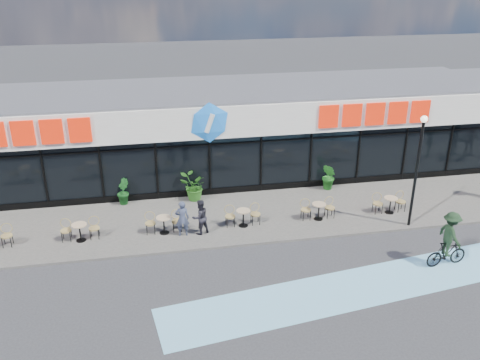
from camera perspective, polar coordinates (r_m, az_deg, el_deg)
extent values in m
plane|color=#28282B|center=(18.76, -0.45, -10.74)|extent=(120.00, 120.00, 0.00)
cube|color=#56534C|center=(22.56, -2.50, -4.33)|extent=(44.00, 5.00, 0.10)
cube|color=#69A7C6|center=(18.60, 12.89, -11.73)|extent=(14.17, 4.13, 0.01)
cube|color=black|center=(27.00, -4.26, 3.75)|extent=(30.00, 6.00, 3.00)
cube|color=silver|center=(26.19, -4.36, 8.28)|extent=(30.60, 6.30, 1.50)
cube|color=#47474C|center=(26.14, -4.46, 10.06)|extent=(30.60, 6.30, 0.10)
cube|color=navy|center=(23.64, -3.50, 4.87)|extent=(30.60, 0.08, 0.18)
cube|color=black|center=(23.77, -3.48, 3.97)|extent=(30.00, 0.06, 0.08)
cube|color=black|center=(24.70, -3.34, -1.40)|extent=(30.00, 0.10, 0.40)
cube|color=red|center=(23.59, -23.17, 4.88)|extent=(5.63, 0.18, 1.10)
cube|color=red|center=(25.39, 14.89, 7.20)|extent=(5.63, 0.18, 1.10)
ellipsoid|color=blue|center=(23.16, -3.46, 6.43)|extent=(1.90, 0.24, 1.90)
cylinder|color=black|center=(24.49, -21.08, 0.09)|extent=(0.10, 0.10, 3.00)
cylinder|color=black|center=(24.13, -15.26, 0.52)|extent=(0.10, 0.10, 3.00)
cylinder|color=black|center=(24.02, -9.33, 0.96)|extent=(0.10, 0.10, 3.00)
cylinder|color=black|center=(24.18, -3.41, 1.39)|extent=(0.10, 0.10, 3.00)
cylinder|color=black|center=(24.59, 2.38, 1.80)|extent=(0.10, 0.10, 3.00)
cylinder|color=black|center=(25.24, 7.92, 2.17)|extent=(0.10, 0.10, 3.00)
cylinder|color=black|center=(26.12, 13.14, 2.50)|extent=(0.10, 0.10, 3.00)
cylinder|color=black|center=(27.19, 17.99, 2.79)|extent=(0.10, 0.10, 3.00)
cylinder|color=black|center=(28.45, 22.44, 3.03)|extent=(0.10, 0.10, 3.00)
cylinder|color=black|center=(22.14, 19.14, 0.49)|extent=(0.12, 0.12, 4.61)
sphere|color=#FFF2CC|center=(21.38, 19.98, 6.44)|extent=(0.28, 0.28, 0.28)
cylinder|color=tan|center=(21.39, -17.63, -4.82)|extent=(0.60, 0.60, 0.04)
cylinder|color=black|center=(21.55, -17.52, -5.64)|extent=(0.06, 0.06, 0.70)
cylinder|color=black|center=(21.72, -17.40, -6.47)|extent=(0.40, 0.40, 0.02)
cylinder|color=tan|center=(21.18, -8.59, -4.20)|extent=(0.60, 0.60, 0.04)
cylinder|color=black|center=(21.34, -8.54, -5.03)|extent=(0.06, 0.06, 0.70)
cylinder|color=black|center=(21.51, -8.48, -5.87)|extent=(0.40, 0.40, 0.02)
cylinder|color=tan|center=(21.49, 0.38, -3.48)|extent=(0.60, 0.60, 0.04)
cylinder|color=black|center=(21.65, 0.38, -4.30)|extent=(0.06, 0.06, 0.70)
cylinder|color=black|center=(21.82, 0.37, -5.14)|extent=(0.40, 0.40, 0.02)
cylinder|color=tan|center=(22.32, 8.87, -2.71)|extent=(0.60, 0.60, 0.04)
cylinder|color=black|center=(22.47, 8.82, -3.52)|extent=(0.06, 0.06, 0.70)
cylinder|color=black|center=(22.64, 8.76, -4.33)|extent=(0.40, 0.40, 0.02)
cylinder|color=tan|center=(23.60, 16.60, -1.97)|extent=(0.60, 0.60, 0.04)
cylinder|color=black|center=(23.74, 16.50, -2.73)|extent=(0.06, 0.06, 0.70)
cylinder|color=black|center=(23.90, 16.41, -3.51)|extent=(0.40, 0.40, 0.02)
imported|color=#144617|center=(24.16, -13.03, -1.27)|extent=(0.62, 0.73, 1.21)
imported|color=#275D1A|center=(23.94, -5.27, -0.84)|extent=(1.33, 1.20, 1.31)
imported|color=#1B5C1A|center=(25.33, 9.96, 0.35)|extent=(0.68, 0.81, 1.36)
imported|color=#333A50|center=(20.89, -6.50, -4.31)|extent=(0.57, 0.38, 1.55)
imported|color=black|center=(20.97, -4.50, -4.16)|extent=(0.91, 0.83, 1.52)
imported|color=black|center=(20.61, 22.18, -7.66)|extent=(1.70, 0.61, 1.00)
imported|color=black|center=(20.22, 22.53, -5.63)|extent=(0.75, 1.19, 1.76)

